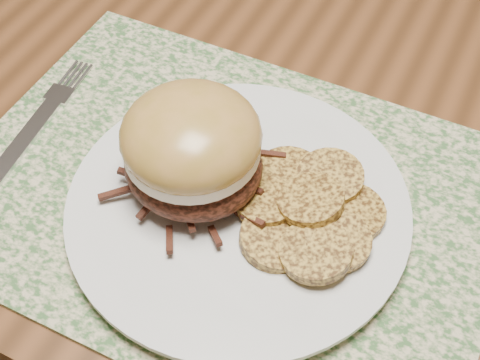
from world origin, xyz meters
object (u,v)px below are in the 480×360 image
at_px(dinner_plate, 238,208).
at_px(pork_sandwich, 192,148).
at_px(dining_table, 395,103).
at_px(fork, 31,131).

distance_m(dinner_plate, pork_sandwich, 0.06).
bearing_deg(dining_table, pork_sandwich, -111.32).
xyz_separation_m(dinner_plate, fork, (-0.21, -0.00, -0.01)).
relative_size(dining_table, fork, 7.52).
height_order(dining_table, fork, fork).
bearing_deg(fork, dining_table, 39.15).
bearing_deg(dinner_plate, fork, -179.76).
relative_size(pork_sandwich, fork, 0.71).
relative_size(dinner_plate, fork, 1.30).
height_order(dinner_plate, fork, dinner_plate).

